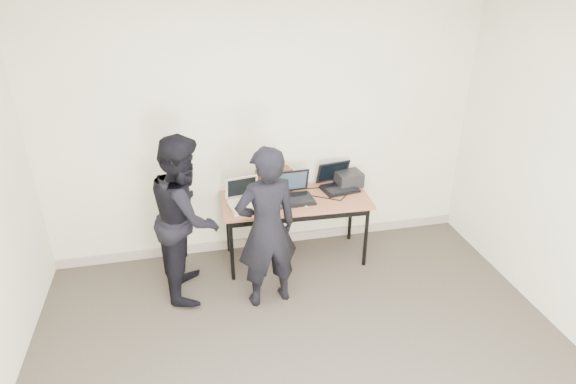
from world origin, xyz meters
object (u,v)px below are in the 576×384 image
object	(u,v)px
laptop_center	(294,193)
leather_satchel	(274,180)
person_typist	(267,229)
person_observer	(186,216)
laptop_beige	(246,201)
equipment_box	(349,179)
desk	(296,204)
laptop_right	(337,183)

from	to	relation	value
laptop_center	leather_satchel	world-z (taller)	laptop_center
person_typist	person_observer	bearing A→B (deg)	-37.59
person_typist	person_observer	distance (m)	0.78
laptop_beige	leather_satchel	distance (m)	0.43
laptop_beige	equipment_box	world-z (taller)	laptop_beige
person_typist	desk	bearing A→B (deg)	-133.45
equipment_box	person_typist	world-z (taller)	person_typist
person_observer	equipment_box	bearing A→B (deg)	-70.52
desk	person_observer	bearing A→B (deg)	-164.98
desk	person_observer	xyz separation A→B (m)	(-1.10, -0.26, 0.13)
equipment_box	laptop_beige	bearing A→B (deg)	-168.89
laptop_center	person_observer	size ratio (longest dim) A/B	0.24
laptop_right	person_typist	size ratio (longest dim) A/B	0.27
laptop_center	equipment_box	size ratio (longest dim) A/B	1.41
laptop_center	laptop_right	xyz separation A→B (m)	(0.50, 0.14, -0.00)
leather_satchel	person_observer	size ratio (longest dim) A/B	0.24
laptop_right	equipment_box	xyz separation A→B (m)	(0.14, 0.04, 0.02)
person_typist	equipment_box	bearing A→B (deg)	-151.99
leather_satchel	person_observer	world-z (taller)	person_observer
desk	person_typist	xyz separation A→B (m)	(-0.41, -0.62, 0.12)
laptop_beige	person_observer	bearing A→B (deg)	-168.58
desk	laptop_beige	xyz separation A→B (m)	(-0.52, -0.03, 0.11)
laptop_right	leather_satchel	bearing A→B (deg)	164.45
laptop_beige	person_typist	distance (m)	0.59
laptop_right	leather_satchel	distance (m)	0.68
laptop_center	person_observer	distance (m)	1.12
desk	equipment_box	bearing A→B (deg)	18.85
person_observer	leather_satchel	bearing A→B (deg)	-57.34
person_observer	person_typist	bearing A→B (deg)	-112.73
desk	person_typist	size ratio (longest dim) A/B	0.98
equipment_box	person_observer	world-z (taller)	person_observer
leather_satchel	person_typist	bearing A→B (deg)	-114.71
leather_satchel	equipment_box	size ratio (longest dim) A/B	1.46
laptop_right	person_typist	distance (m)	1.19
laptop_beige	laptop_right	size ratio (longest dim) A/B	0.92
laptop_center	person_typist	xyz separation A→B (m)	(-0.40, -0.63, -0.00)
laptop_center	laptop_right	bearing A→B (deg)	13.53
laptop_beige	desk	bearing A→B (deg)	-5.76
desk	equipment_box	xyz separation A→B (m)	(0.63, 0.19, 0.14)
desk	leather_satchel	world-z (taller)	leather_satchel
leather_satchel	equipment_box	bearing A→B (deg)	-11.94
desk	laptop_center	bearing A→B (deg)	134.74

